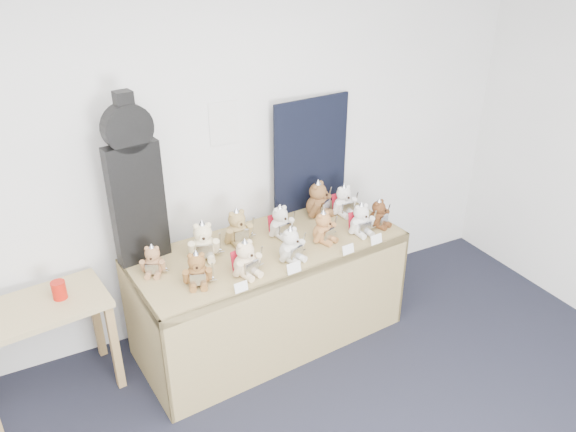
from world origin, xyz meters
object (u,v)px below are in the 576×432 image
red_cup (59,290)px  teddy_front_far_left (197,270)px  teddy_front_right (324,228)px  teddy_back_centre_right (281,222)px  teddy_front_left (246,259)px  teddy_back_right (318,200)px  guitar_case (135,182)px  teddy_front_centre (291,246)px  teddy_back_far_left (153,261)px  teddy_front_far_right (361,220)px  teddy_front_end (379,214)px  teddy_back_centre_left (238,228)px  display_table (275,272)px  side_table (39,322)px  teddy_back_left (203,242)px  teddy_back_end (344,201)px

red_cup → teddy_front_far_left: (0.76, -0.37, 0.13)m
teddy_front_right → teddy_back_centre_right: (-0.23, 0.21, 0.00)m
teddy_front_left → teddy_back_right: teddy_back_right is taller
guitar_case → teddy_back_right: guitar_case is taller
teddy_front_centre → teddy_back_far_left: (-0.84, 0.25, -0.02)m
teddy_front_far_right → teddy_back_centre_right: bearing=154.8°
teddy_front_far_left → teddy_back_far_left: (-0.20, 0.24, -0.01)m
teddy_front_end → teddy_back_centre_left: size_ratio=0.83×
display_table → side_table: (-1.50, 0.22, -0.05)m
teddy_front_right → teddy_front_end: size_ratio=1.09×
display_table → teddy_back_left: size_ratio=6.76×
teddy_back_centre_left → teddy_back_right: teddy_back_right is taller
display_table → teddy_back_right: 0.68m
teddy_back_end → teddy_front_right: bearing=-143.7°
teddy_back_centre_right → teddy_front_end: bearing=-26.4°
teddy_front_far_right → teddy_back_end: bearing=79.0°
teddy_front_end → teddy_back_end: (-0.12, 0.28, 0.01)m
side_table → guitar_case: size_ratio=0.79×
teddy_front_far_right → teddy_back_far_left: bearing=172.5°
red_cup → teddy_front_end: size_ratio=0.50×
teddy_front_left → teddy_front_end: size_ratio=1.16×
teddy_back_left → teddy_back_far_left: 0.35m
teddy_front_left → teddy_back_centre_left: 0.40m
guitar_case → teddy_front_far_left: size_ratio=4.45×
teddy_back_centre_left → teddy_back_far_left: size_ratio=1.27×
teddy_back_far_left → teddy_front_right: bearing=19.1°
side_table → teddy_front_centre: (1.55, -0.37, 0.32)m
teddy_front_end → teddy_front_far_left: bearing=162.8°
side_table → red_cup: size_ratio=7.59×
teddy_back_end → teddy_front_centre: bearing=-152.1°
teddy_back_end → teddy_front_far_right: bearing=-103.2°
teddy_front_far_left → teddy_front_centre: bearing=16.5°
teddy_front_far_left → teddy_back_centre_left: (0.41, 0.35, 0.01)m
teddy_back_centre_left → teddy_back_left: bearing=-168.4°
guitar_case → teddy_front_end: guitar_case is taller
display_table → teddy_front_far_right: (0.65, -0.06, 0.27)m
teddy_front_left → red_cup: bearing=143.8°
teddy_back_centre_right → teddy_back_right: 0.42m
display_table → teddy_back_centre_left: (-0.17, 0.22, 0.28)m
teddy_front_far_left → teddy_front_right: (0.95, 0.10, 0.00)m
teddy_front_far_left → teddy_back_left: size_ratio=0.87×
teddy_front_centre → side_table: bearing=146.8°
teddy_front_centre → teddy_front_far_right: size_ratio=1.00×
teddy_front_end → teddy_back_centre_left: bearing=144.5°
teddy_front_left → teddy_back_right: size_ratio=0.88×
teddy_front_far_left → teddy_back_centre_left: teddy_back_centre_left is taller
teddy_back_centre_left → teddy_front_far_left: bearing=-143.1°
teddy_front_centre → teddy_front_far_right: (0.60, 0.09, -0.00)m
teddy_front_far_right → teddy_back_left: (-1.09, 0.20, 0.01)m
side_table → teddy_front_far_left: teddy_front_far_left is taller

